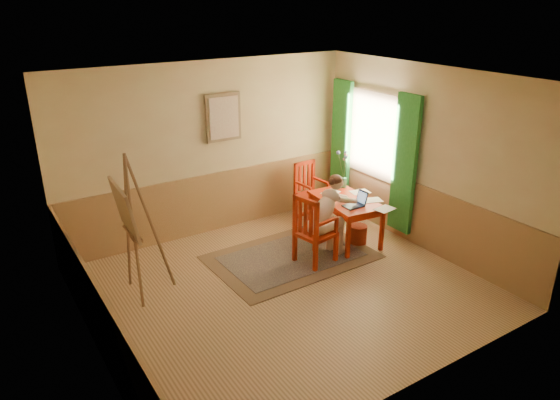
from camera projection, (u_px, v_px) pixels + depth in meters
room at (287, 192)px, 6.49m from camera, size 5.04×4.54×2.84m
wainscot at (256, 233)px, 7.44m from camera, size 5.00×4.50×1.00m
window at (372, 147)px, 8.58m from camera, size 0.12×2.01×2.20m
wall_portrait at (224, 118)px, 8.15m from camera, size 0.60×0.05×0.76m
rug at (291, 257)px, 7.82m from camera, size 2.43×1.65×0.02m
table at (346, 204)px, 8.13m from camera, size 0.83×1.26×0.72m
chair_left at (313, 230)px, 7.47m from camera, size 0.57×0.56×1.07m
chair_back at (310, 191)px, 9.01m from camera, size 0.48×0.50×1.02m
figure at (328, 214)px, 7.59m from camera, size 0.98×0.50×1.28m
laptop at (356, 203)px, 7.83m from camera, size 0.36×0.22×0.21m
papers at (361, 198)px, 8.12m from camera, size 0.76×1.26×0.00m
vase at (344, 171)px, 8.50m from camera, size 0.23×0.31×0.62m
wastebasket at (358, 234)px, 8.22m from camera, size 0.32×0.32×0.30m
easel at (128, 215)px, 6.42m from camera, size 0.66×0.87×1.95m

